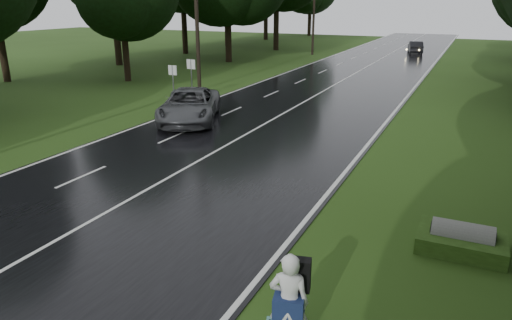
# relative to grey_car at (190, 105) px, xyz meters

# --- Properties ---
(ground) EXTENTS (160.00, 160.00, 0.00)m
(ground) POSITION_rel_grey_car_xyz_m (3.96, -10.97, -0.90)
(ground) COLOR #284614
(ground) RESTS_ON ground
(road) EXTENTS (12.00, 140.00, 0.04)m
(road) POSITION_rel_grey_car_xyz_m (3.96, 9.03, -0.88)
(road) COLOR black
(road) RESTS_ON ground
(lane_center) EXTENTS (0.12, 140.00, 0.01)m
(lane_center) POSITION_rel_grey_car_xyz_m (3.96, 9.03, -0.85)
(lane_center) COLOR silver
(lane_center) RESTS_ON road
(grey_car) EXTENTS (5.13, 6.81, 1.72)m
(grey_car) POSITION_rel_grey_car_xyz_m (0.00, 0.00, 0.00)
(grey_car) COLOR #484A4D
(grey_car) RESTS_ON road
(far_car) EXTENTS (2.42, 4.64, 1.46)m
(far_car) POSITION_rel_grey_car_xyz_m (6.60, 41.13, -0.13)
(far_car) COLOR black
(far_car) RESTS_ON road
(hitchhiker) EXTENTS (0.83, 0.78, 2.02)m
(hitchhiker) POSITION_rel_grey_car_xyz_m (11.23, -14.11, 0.04)
(hitchhiker) COLOR silver
(hitchhiker) RESTS_ON ground
(culvert) EXTENTS (1.54, 0.77, 0.77)m
(culvert) POSITION_rel_grey_car_xyz_m (14.03, -8.71, -0.90)
(culvert) COLOR slate
(culvert) RESTS_ON ground
(utility_pole_mid) EXTENTS (1.80, 0.28, 10.27)m
(utility_pole_mid) POSITION_rel_grey_car_xyz_m (-4.54, 8.38, -0.90)
(utility_pole_mid) COLOR black
(utility_pole_mid) RESTS_ON ground
(utility_pole_far) EXTENTS (1.80, 0.28, 9.85)m
(utility_pole_far) POSITION_rel_grey_car_xyz_m (-4.54, 34.48, -0.90)
(utility_pole_far) COLOR black
(utility_pole_far) RESTS_ON ground
(road_sign_a) EXTENTS (0.60, 0.10, 2.48)m
(road_sign_a) POSITION_rel_grey_car_xyz_m (-3.24, 3.23, -0.90)
(road_sign_a) COLOR white
(road_sign_a) RESTS_ON ground
(road_sign_b) EXTENTS (0.63, 0.10, 2.62)m
(road_sign_b) POSITION_rel_grey_car_xyz_m (-3.24, 5.35, -0.90)
(road_sign_b) COLOR white
(road_sign_b) RESTS_ON ground
(tree_left_d) EXTENTS (7.92, 7.92, 12.37)m
(tree_left_d) POSITION_rel_grey_car_xyz_m (-12.03, 9.41, -0.90)
(tree_left_d) COLOR black
(tree_left_d) RESTS_ON ground
(tree_left_e) EXTENTS (9.43, 9.43, 14.73)m
(tree_left_e) POSITION_rel_grey_car_xyz_m (-10.49, 24.06, -0.90)
(tree_left_e) COLOR black
(tree_left_e) RESTS_ON ground
(tree_left_f) EXTENTS (11.78, 11.78, 18.40)m
(tree_left_f) POSITION_rel_grey_car_xyz_m (-10.72, 37.76, -0.90)
(tree_left_f) COLOR black
(tree_left_f) RESTS_ON ground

